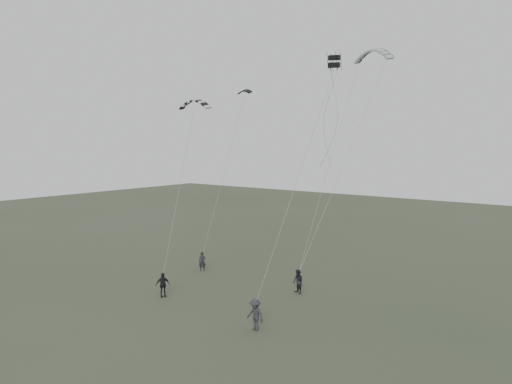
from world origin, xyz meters
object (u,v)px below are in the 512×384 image
Objects in this scene: flyer_right at (298,282)px; kite_box at (334,61)px; flyer_far at (255,315)px; kite_dark_small at (245,90)px; flyer_center at (163,285)px; flyer_left at (202,262)px; kite_pale_large at (373,50)px; kite_striped at (195,100)px.

kite_box reaches higher than flyer_right.
kite_box is at bearing -7.27° from flyer_right.
flyer_far is 23.16m from kite_dark_small.
flyer_center is 0.94× the size of flyer_far.
flyer_left is 14.13m from flyer_far.
kite_pale_large is 4.59× the size of kite_box.
flyer_far is at bearing -72.15° from flyer_left.
kite_pale_large reaches higher than flyer_far.
flyer_far is 2.51× the size of kite_box.
kite_striped is at bearing -152.36° from flyer_right.
flyer_far is 1.26× the size of kite_dark_small.
kite_pale_large is at bearing 96.91° from flyer_far.
kite_striped is 3.65× the size of kite_box.
kite_striped is at bearing 154.52° from flyer_far.
kite_pale_large is at bearing -2.51° from flyer_left.
flyer_right is at bearing -7.43° from kite_striped.
flyer_far is 0.69× the size of kite_striped.
kite_box is (2.22, 5.02, 14.92)m from flyer_far.
kite_dark_small reaches higher than flyer_right.
kite_box is (13.69, -1.96, 1.55)m from kite_striped.
kite_striped is 13.92m from kite_box.
flyer_far is at bearing -41.90° from kite_striped.
flyer_center is (-7.24, -6.48, -0.01)m from flyer_right.
kite_pale_large reaches higher than flyer_center.
flyer_left is 0.48× the size of kite_pale_large.
kite_dark_small is at bearing 50.92° from flyer_left.
kite_dark_small is at bearing 40.88° from flyer_center.
kite_pale_large is at bearing -0.79° from flyer_center.
flyer_far is at bearing -79.21° from kite_pale_large.
flyer_far is at bearing -44.49° from kite_dark_small.
flyer_center is at bearing -78.46° from kite_striped.
kite_dark_small is 16.30m from kite_box.
kite_striped is at bearing 51.52° from flyer_center.
flyer_center is 24.67m from kite_pale_large.
flyer_right is at bearing -40.40° from flyer_left.
flyer_far reaches higher than flyer_right.
kite_pale_large reaches higher than kite_box.
kite_box is (11.27, 3.99, 14.98)m from flyer_center.
kite_dark_small is 0.55× the size of kite_striped.
flyer_far is (9.05, -1.03, 0.06)m from flyer_center.
flyer_right is 19.53m from kite_pale_large.
flyer_left is 22.46m from kite_pale_large.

